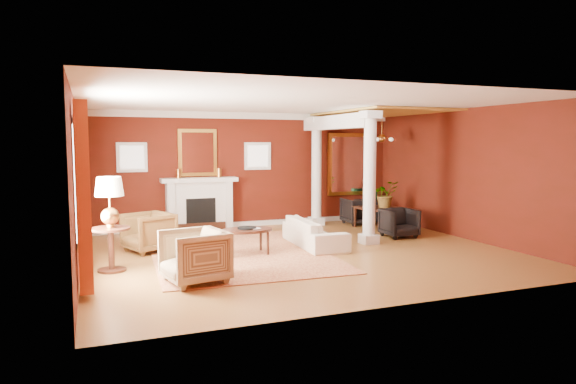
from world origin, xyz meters
name	(u,v)px	position (x,y,z in m)	size (l,w,h in m)	color
ground	(300,253)	(0.00, 0.00, 0.00)	(8.00, 8.00, 0.00)	brown
room_shell	(301,149)	(0.00, 0.00, 2.02)	(8.04, 7.04, 2.92)	#50130B
fireplace	(200,204)	(-1.30, 3.32, 0.65)	(1.85, 0.42, 1.29)	silver
overmantel_mirror	(198,153)	(-1.30, 3.45, 1.90)	(0.95, 0.07, 1.15)	gold
flank_window_left	(132,157)	(-2.85, 3.46, 1.80)	(0.70, 0.07, 0.70)	silver
flank_window_right	(258,156)	(0.25, 3.46, 1.80)	(0.70, 0.07, 0.70)	silver
left_window	(83,189)	(-3.89, -0.60, 1.42)	(0.21, 2.55, 2.60)	white
column_front	(370,177)	(1.70, 0.30, 1.43)	(0.36, 0.36, 2.80)	silver
column_back	(317,170)	(1.70, 3.00, 1.43)	(0.36, 0.36, 2.80)	silver
header_beam	(336,122)	(1.70, 1.90, 2.62)	(0.30, 3.20, 0.32)	silver
amber_ceiling	(382,112)	(2.85, 1.75, 2.87)	(2.30, 3.40, 0.04)	gold
dining_mirror	(349,164)	(2.90, 3.45, 1.55)	(1.30, 0.07, 1.70)	gold
chandelier	(382,138)	(2.90, 1.80, 2.25)	(0.60, 0.62, 0.75)	#BC803B
crown_trim	(248,116)	(0.00, 3.46, 2.82)	(8.00, 0.08, 0.16)	silver
base_trim	(249,224)	(0.00, 3.46, 0.06)	(8.00, 0.08, 0.12)	silver
rug	(240,254)	(-1.15, 0.30, 0.01)	(3.25, 4.33, 0.02)	maroon
sofa	(314,228)	(0.52, 0.50, 0.38)	(1.96, 0.57, 0.76)	beige
armchair_leopard	(148,230)	(-2.75, 1.16, 0.43)	(0.83, 0.78, 0.85)	black
armchair_stripe	(194,254)	(-2.35, -1.42, 0.45)	(0.88, 0.82, 0.90)	tan
coffee_table	(247,231)	(-1.02, 0.20, 0.45)	(0.99, 0.99, 0.50)	black
coffee_book	(250,223)	(-0.98, 0.15, 0.62)	(0.18, 0.02, 0.24)	black
side_table	(110,207)	(-3.50, -0.20, 1.07)	(0.63, 0.63, 1.58)	black
dining_table	(386,212)	(3.02, 1.74, 0.43)	(1.54, 0.54, 0.86)	black
dining_chair_near	(399,222)	(2.72, 0.70, 0.36)	(0.70, 0.65, 0.72)	black
dining_chair_far	(358,210)	(2.78, 2.70, 0.38)	(0.75, 0.70, 0.77)	black
green_urn	(371,209)	(3.34, 3.00, 0.33)	(0.36, 0.36, 0.85)	#154325
potted_plant	(386,184)	(3.01, 1.76, 1.12)	(0.59, 0.66, 0.51)	#26591E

